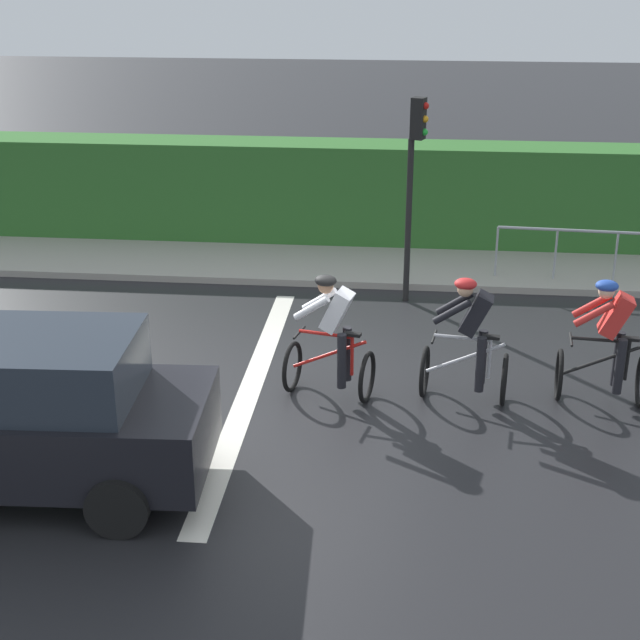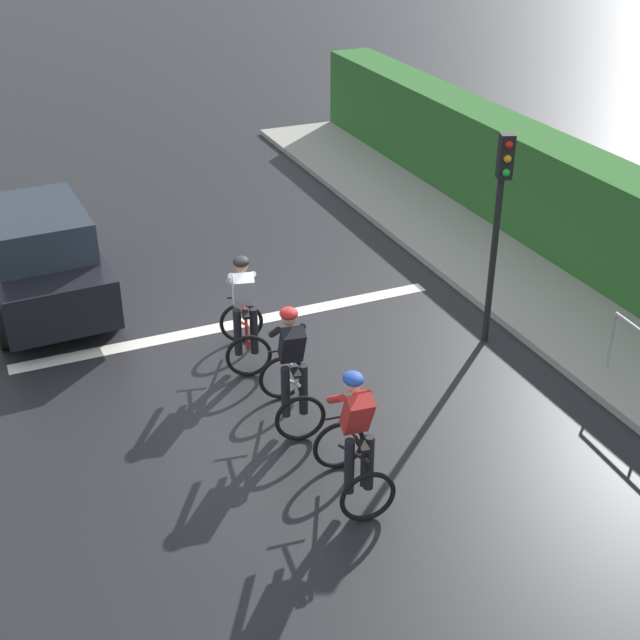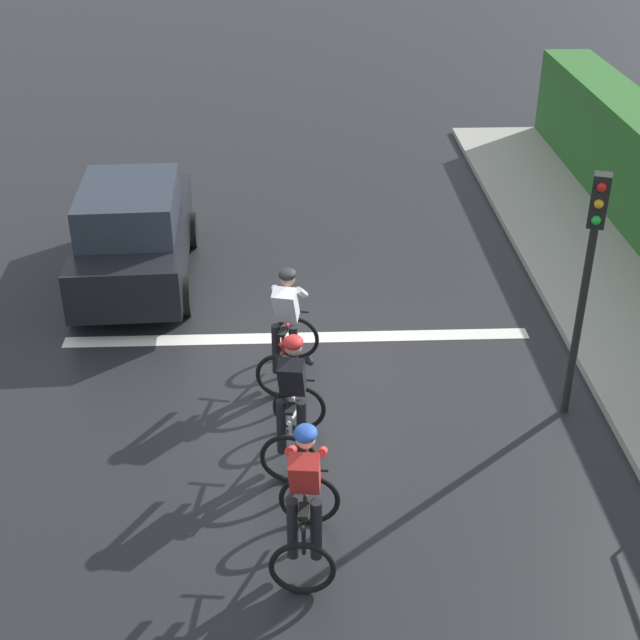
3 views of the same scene
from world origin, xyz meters
TOP-DOWN VIEW (x-y plane):
  - ground_plane at (0.00, 0.00)m, footprint 80.00×80.00m
  - road_marking_stop_line at (0.00, -0.71)m, footprint 7.00×0.30m
  - cyclist_lead at (-0.02, 3.86)m, footprint 0.78×1.14m
  - cyclist_second at (0.09, 2.13)m, footprint 0.83×1.17m
  - cyclist_mid at (0.15, 0.39)m, footprint 0.90×1.20m
  - car_black at (2.65, -2.70)m, footprint 2.03×4.17m
  - traffic_light_near_crossing at (-3.48, 1.36)m, footprint 0.26×0.30m

SIDE VIEW (x-z plane):
  - ground_plane at x=0.00m, z-range 0.00..0.00m
  - road_marking_stop_line at x=0.00m, z-range 0.00..0.01m
  - cyclist_lead at x=-0.02m, z-range -0.03..1.63m
  - cyclist_second at x=0.09m, z-range -0.03..1.63m
  - cyclist_mid at x=0.15m, z-range -0.03..1.63m
  - car_black at x=2.65m, z-range -0.01..1.75m
  - traffic_light_near_crossing at x=-3.48m, z-range 0.55..3.89m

